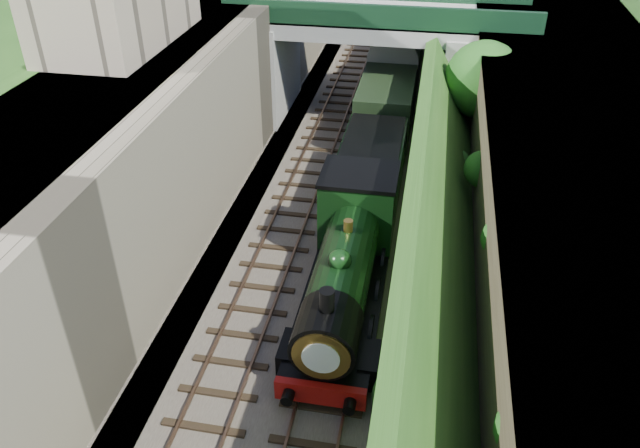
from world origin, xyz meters
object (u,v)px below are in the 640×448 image
at_px(tree, 485,82).
at_px(locomotive, 346,267).
at_px(road_bridge, 389,51).
at_px(tender, 371,174).

distance_m(tree, locomotive, 12.85).
xyz_separation_m(road_bridge, locomotive, (0.26, -17.11, -2.18)).
relative_size(tree, locomotive, 0.65).
bearing_deg(locomotive, tree, 67.94).
bearing_deg(tender, road_bridge, 91.50).
height_order(tree, locomotive, tree).
distance_m(road_bridge, locomotive, 17.25).
relative_size(road_bridge, tender, 2.67).
bearing_deg(road_bridge, locomotive, -89.14).
relative_size(tree, tender, 1.10).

